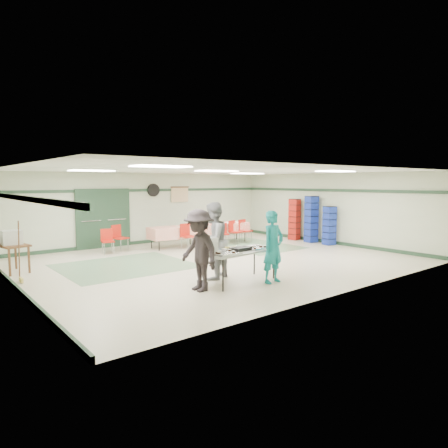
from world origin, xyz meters
TOP-DOWN VIEW (x-y plane):
  - floor at (0.00, 0.00)m, footprint 11.00×11.00m
  - ceiling at (0.00, 0.00)m, footprint 11.00×11.00m
  - wall_back at (0.00, 4.50)m, footprint 11.00×0.00m
  - wall_front at (0.00, -4.50)m, footprint 11.00×0.00m
  - wall_left at (-5.50, 0.00)m, footprint 0.00×9.00m
  - wall_right at (5.50, 0.00)m, footprint 0.00×9.00m
  - trim_back at (0.00, 4.47)m, footprint 11.00×0.06m
  - baseboard_back at (0.00, 4.47)m, footprint 11.00×0.06m
  - trim_left at (-5.47, 0.00)m, footprint 0.06×9.00m
  - baseboard_left at (-5.47, 0.00)m, footprint 0.06×9.00m
  - trim_right at (5.47, 0.00)m, footprint 0.06×9.00m
  - baseboard_right at (5.47, 0.00)m, footprint 0.06×9.00m
  - green_patch_a at (-2.50, 1.00)m, footprint 3.50×3.00m
  - green_patch_b at (2.80, 1.50)m, footprint 2.50×3.50m
  - double_door_left at (-2.20, 4.44)m, footprint 0.90×0.06m
  - double_door_right at (-1.25, 4.44)m, footprint 0.90×0.06m
  - door_frame at (-1.73, 4.42)m, footprint 2.00×0.03m
  - wall_fan at (0.30, 4.44)m, footprint 0.50×0.10m
  - scroll_banner at (1.50, 4.44)m, footprint 0.80×0.02m
  - serving_table at (-1.16, -2.41)m, footprint 2.03×0.96m
  - sheet_tray_right at (-0.69, -2.49)m, footprint 0.59×0.46m
  - sheet_tray_mid at (-1.26, -2.28)m, footprint 0.63×0.50m
  - sheet_tray_left at (-1.73, -2.59)m, footprint 0.64×0.50m
  - baking_pan at (-1.16, -2.43)m, footprint 0.50×0.34m
  - foam_box_stack at (-1.98, -2.38)m, footprint 0.25×0.23m
  - volunteer_teal at (-0.57, -2.91)m, footprint 0.64×0.44m
  - volunteer_grey at (-1.47, -1.75)m, footprint 1.11×1.00m
  - volunteer_dark at (-2.34, -2.42)m, footprint 0.67×1.15m
  - dining_table_a at (2.48, 2.84)m, footprint 2.07×1.18m
  - dining_table_b at (0.28, 2.84)m, footprint 1.95×0.98m
  - chair_a at (2.56, 2.27)m, footprint 0.52×0.52m
  - chair_b at (2.00, 2.26)m, footprint 0.50×0.50m
  - chair_c at (3.08, 2.27)m, footprint 0.48×0.48m
  - chair_d at (0.41, 2.27)m, footprint 0.47×0.47m
  - chair_loose_a at (-1.67, 3.32)m, footprint 0.55×0.55m
  - chair_loose_b at (-2.15, 3.11)m, footprint 0.45×0.45m
  - crate_stack_blue_a at (5.15, 0.63)m, footprint 0.47×0.47m
  - crate_stack_red at (5.15, 1.50)m, footprint 0.43×0.43m
  - crate_stack_blue_b at (5.15, -0.23)m, footprint 0.45×0.45m
  - printer_table at (-5.15, 2.06)m, footprint 0.79×1.04m
  - office_printer at (-5.15, 2.05)m, footprint 0.46×0.41m
  - broom at (-5.23, 0.83)m, footprint 0.06×0.23m

SIDE VIEW (x-z plane):
  - floor at x=0.00m, z-range 0.00..0.00m
  - green_patch_a at x=-2.50m, z-range 0.00..0.01m
  - green_patch_b at x=2.80m, z-range 0.00..0.01m
  - baseboard_back at x=0.00m, z-range 0.00..0.12m
  - baseboard_left at x=-5.47m, z-range 0.00..0.12m
  - baseboard_right at x=5.47m, z-range 0.00..0.12m
  - chair_b at x=2.00m, z-range 0.09..0.91m
  - chair_loose_b at x=-2.15m, z-range 0.09..0.92m
  - chair_a at x=2.56m, z-range 0.10..0.99m
  - chair_c at x=3.08m, z-range 0.10..0.99m
  - chair_d at x=0.41m, z-range 0.10..1.01m
  - chair_loose_a at x=-1.67m, z-range 0.10..1.02m
  - dining_table_b at x=0.28m, z-range 0.19..0.95m
  - dining_table_a at x=2.48m, z-range 0.19..0.95m
  - printer_table at x=-5.15m, z-range 0.27..1.02m
  - serving_table at x=-1.16m, z-range 0.34..1.10m
  - crate_stack_blue_b at x=5.15m, z-range 0.00..1.46m
  - broom at x=-5.23m, z-range 0.03..1.47m
  - sheet_tray_right at x=-0.69m, z-range 0.76..0.78m
  - sheet_tray_mid at x=-1.26m, z-range 0.76..0.78m
  - sheet_tray_left at x=-1.73m, z-range 0.76..0.78m
  - baking_pan at x=-1.16m, z-range 0.76..0.84m
  - crate_stack_red at x=5.15m, z-range 0.00..1.68m
  - volunteer_teal at x=-0.57m, z-range 0.00..1.70m
  - volunteer_dark at x=-2.34m, z-range 0.00..1.78m
  - crate_stack_blue_a at x=5.15m, z-range 0.00..1.82m
  - office_printer at x=-5.15m, z-range 0.75..1.11m
  - volunteer_grey at x=-1.47m, z-range 0.00..1.88m
  - foam_box_stack at x=-1.98m, z-range 0.76..1.13m
  - double_door_left at x=-2.20m, z-range 0.00..2.10m
  - double_door_right at x=-1.25m, z-range 0.00..2.10m
  - door_frame at x=-1.73m, z-range -0.02..2.12m
  - wall_back at x=0.00m, z-range -4.15..6.85m
  - wall_front at x=0.00m, z-range -4.15..6.85m
  - wall_left at x=-5.50m, z-range -3.15..5.85m
  - wall_right at x=5.50m, z-range -3.15..5.85m
  - scroll_banner at x=1.50m, z-range 1.55..2.15m
  - trim_back at x=0.00m, z-range 2.00..2.10m
  - trim_left at x=-5.47m, z-range 2.00..2.10m
  - trim_right at x=5.47m, z-range 2.00..2.10m
  - wall_fan at x=0.30m, z-range 1.80..2.30m
  - ceiling at x=0.00m, z-range 2.70..2.70m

